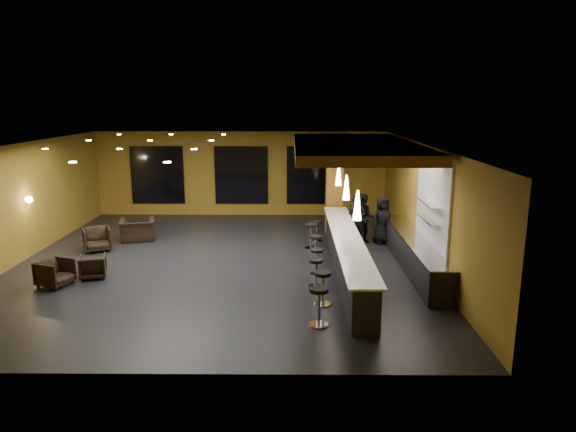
{
  "coord_description": "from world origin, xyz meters",
  "views": [
    {
      "loc": [
        2.13,
        -14.73,
        4.74
      ],
      "look_at": [
        2.0,
        0.5,
        1.3
      ],
      "focal_mm": 32.0,
      "sensor_mm": 36.0,
      "label": 1
    }
  ],
  "objects_px": {
    "column": "(334,185)",
    "bar_stool_3": "(317,258)",
    "staff_b": "(364,218)",
    "armchair_a": "(55,273)",
    "staff_c": "(382,220)",
    "prep_counter": "(414,253)",
    "staff_a": "(356,220)",
    "bar_counter": "(347,256)",
    "armchair_d": "(138,230)",
    "bar_stool_0": "(319,301)",
    "pendant_2": "(339,175)",
    "armchair_b": "(93,266)",
    "bar_stool_1": "(323,284)",
    "bar_stool_5": "(311,233)",
    "bar_stool_2": "(316,269)",
    "bar_stool_4": "(316,245)",
    "pendant_1": "(346,188)",
    "pendant_0": "(357,205)",
    "bar_stool_6": "(317,228)",
    "armchair_c": "(97,239)"
  },
  "relations": [
    {
      "from": "prep_counter",
      "to": "bar_stool_2",
      "type": "xyz_separation_m",
      "value": [
        -2.91,
        -1.61,
        0.05
      ]
    },
    {
      "from": "staff_c",
      "to": "armchair_b",
      "type": "height_order",
      "value": "staff_c"
    },
    {
      "from": "bar_counter",
      "to": "staff_b",
      "type": "bearing_deg",
      "value": 74.21
    },
    {
      "from": "staff_a",
      "to": "staff_b",
      "type": "height_order",
      "value": "staff_a"
    },
    {
      "from": "column",
      "to": "staff_b",
      "type": "xyz_separation_m",
      "value": [
        0.9,
        -1.43,
        -0.91
      ]
    },
    {
      "from": "armchair_c",
      "to": "column",
      "type": "bearing_deg",
      "value": -8.79
    },
    {
      "from": "bar_counter",
      "to": "bar_stool_5",
      "type": "distance_m",
      "value": 2.57
    },
    {
      "from": "bar_counter",
      "to": "armchair_b",
      "type": "distance_m",
      "value": 6.98
    },
    {
      "from": "bar_stool_2",
      "to": "bar_stool_3",
      "type": "height_order",
      "value": "bar_stool_2"
    },
    {
      "from": "bar_stool_2",
      "to": "bar_stool_3",
      "type": "bearing_deg",
      "value": 85.8
    },
    {
      "from": "staff_b",
      "to": "staff_c",
      "type": "bearing_deg",
      "value": 0.77
    },
    {
      "from": "prep_counter",
      "to": "staff_a",
      "type": "distance_m",
      "value": 2.76
    },
    {
      "from": "pendant_0",
      "to": "pendant_2",
      "type": "height_order",
      "value": "same"
    },
    {
      "from": "pendant_1",
      "to": "bar_stool_4",
      "type": "bearing_deg",
      "value": 138.79
    },
    {
      "from": "column",
      "to": "bar_stool_3",
      "type": "bearing_deg",
      "value": -100.0
    },
    {
      "from": "column",
      "to": "bar_stool_4",
      "type": "relative_size",
      "value": 4.65
    },
    {
      "from": "pendant_1",
      "to": "bar_stool_0",
      "type": "xyz_separation_m",
      "value": [
        -0.95,
        -3.96,
        -1.8
      ]
    },
    {
      "from": "armchair_d",
      "to": "armchair_a",
      "type": "bearing_deg",
      "value": 64.97
    },
    {
      "from": "prep_counter",
      "to": "staff_b",
      "type": "distance_m",
      "value": 2.91
    },
    {
      "from": "staff_b",
      "to": "armchair_a",
      "type": "bearing_deg",
      "value": -145.71
    },
    {
      "from": "armchair_b",
      "to": "armchair_c",
      "type": "relative_size",
      "value": 0.83
    },
    {
      "from": "staff_a",
      "to": "bar_stool_1",
      "type": "distance_m",
      "value": 5.34
    },
    {
      "from": "column",
      "to": "bar_stool_1",
      "type": "xyz_separation_m",
      "value": [
        -0.8,
        -6.91,
        -1.23
      ]
    },
    {
      "from": "bar_stool_0",
      "to": "bar_stool_4",
      "type": "bearing_deg",
      "value": 88.17
    },
    {
      "from": "staff_c",
      "to": "bar_stool_4",
      "type": "distance_m",
      "value": 3.0
    },
    {
      "from": "prep_counter",
      "to": "bar_stool_2",
      "type": "relative_size",
      "value": 8.03
    },
    {
      "from": "column",
      "to": "pendant_1",
      "type": "xyz_separation_m",
      "value": [
        0.0,
        -4.1,
        0.6
      ]
    },
    {
      "from": "bar_stool_2",
      "to": "armchair_d",
      "type": "bearing_deg",
      "value": 143.01
    },
    {
      "from": "bar_counter",
      "to": "armchair_d",
      "type": "distance_m",
      "value": 7.65
    },
    {
      "from": "staff_a",
      "to": "bar_stool_0",
      "type": "bearing_deg",
      "value": -88.78
    },
    {
      "from": "staff_c",
      "to": "bar_stool_2",
      "type": "bearing_deg",
      "value": -140.42
    },
    {
      "from": "staff_a",
      "to": "bar_stool_6",
      "type": "relative_size",
      "value": 2.37
    },
    {
      "from": "bar_counter",
      "to": "pendant_1",
      "type": "distance_m",
      "value": 1.92
    },
    {
      "from": "armchair_d",
      "to": "bar_stool_1",
      "type": "distance_m",
      "value": 8.31
    },
    {
      "from": "armchair_b",
      "to": "bar_stool_4",
      "type": "height_order",
      "value": "bar_stool_4"
    },
    {
      "from": "prep_counter",
      "to": "bar_stool_0",
      "type": "bearing_deg",
      "value": -126.72
    },
    {
      "from": "pendant_0",
      "to": "bar_stool_6",
      "type": "xyz_separation_m",
      "value": [
        -0.67,
        5.32,
        -1.89
      ]
    },
    {
      "from": "pendant_0",
      "to": "pendant_2",
      "type": "bearing_deg",
      "value": 90.0
    },
    {
      "from": "bar_stool_3",
      "to": "bar_stool_5",
      "type": "xyz_separation_m",
      "value": [
        -0.06,
        2.56,
        0.07
      ]
    },
    {
      "from": "pendant_0",
      "to": "staff_c",
      "type": "height_order",
      "value": "pendant_0"
    },
    {
      "from": "pendant_2",
      "to": "staff_c",
      "type": "relative_size",
      "value": 0.43
    },
    {
      "from": "pendant_0",
      "to": "bar_stool_6",
      "type": "relative_size",
      "value": 0.97
    },
    {
      "from": "column",
      "to": "armchair_d",
      "type": "relative_size",
      "value": 3.06
    },
    {
      "from": "prep_counter",
      "to": "bar_counter",
      "type": "bearing_deg",
      "value": -165.96
    },
    {
      "from": "column",
      "to": "bar_stool_1",
      "type": "relative_size",
      "value": 4.27
    },
    {
      "from": "pendant_2",
      "to": "armchair_b",
      "type": "height_order",
      "value": "pendant_2"
    },
    {
      "from": "column",
      "to": "staff_c",
      "type": "height_order",
      "value": "column"
    },
    {
      "from": "bar_stool_1",
      "to": "bar_stool_2",
      "type": "relative_size",
      "value": 1.1
    },
    {
      "from": "pendant_2",
      "to": "staff_c",
      "type": "xyz_separation_m",
      "value": [
        1.51,
        0.09,
        -1.54
      ]
    },
    {
      "from": "prep_counter",
      "to": "armchair_c",
      "type": "height_order",
      "value": "prep_counter"
    }
  ]
}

